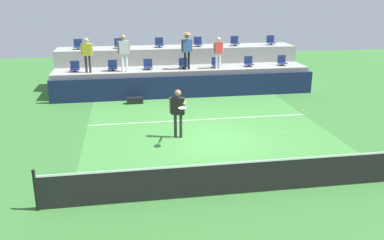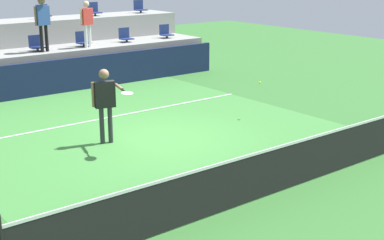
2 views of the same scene
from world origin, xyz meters
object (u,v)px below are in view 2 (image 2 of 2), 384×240
object	(u,v)px
stadium_chair_lower_far_right	(166,32)
stadium_chair_upper_mid_right	(43,13)
stadium_chair_lower_right	(125,36)
spectator_with_hat	(42,17)
tennis_player	(106,98)
stadium_chair_lower_mid_right	(83,40)
tennis_ball	(260,83)
spectator_leaning_on_rail	(87,20)
stadium_chair_lower_center	(36,44)
stadium_chair_upper_far_right	(140,7)
stadium_chair_upper_right	(94,10)

from	to	relation	value
stadium_chair_lower_far_right	stadium_chair_upper_mid_right	size ratio (longest dim) A/B	1.00
stadium_chair_lower_right	spectator_with_hat	world-z (taller)	spectator_with_hat
tennis_player	stadium_chair_lower_mid_right	bearing A→B (deg)	66.79
spectator_with_hat	tennis_ball	bearing A→B (deg)	-66.13
stadium_chair_lower_mid_right	spectator_leaning_on_rail	world-z (taller)	spectator_leaning_on_rail
tennis_ball	stadium_chair_lower_right	bearing A→B (deg)	87.98
stadium_chair_lower_center	stadium_chair_lower_mid_right	xyz separation A→B (m)	(1.72, 0.00, 0.00)
stadium_chair_lower_far_right	stadium_chair_upper_mid_right	bearing A→B (deg)	156.97
stadium_chair_upper_far_right	stadium_chair_lower_center	bearing A→B (deg)	-161.21
stadium_chair_lower_center	stadium_chair_lower_right	bearing A→B (deg)	0.00
stadium_chair_lower_right	tennis_player	size ratio (longest dim) A/B	0.29
stadium_chair_lower_center	stadium_chair_upper_mid_right	world-z (taller)	stadium_chair_upper_mid_right
stadium_chair_upper_far_right	tennis_player	size ratio (longest dim) A/B	0.29
stadium_chair_lower_right	spectator_with_hat	bearing A→B (deg)	-173.46
stadium_chair_lower_right	stadium_chair_upper_far_right	distance (m)	2.69
stadium_chair_lower_mid_right	stadium_chair_lower_right	size ratio (longest dim) A/B	1.00
tennis_player	tennis_ball	world-z (taller)	tennis_player
tennis_ball	stadium_chair_lower_mid_right	bearing A→B (deg)	101.49
spectator_leaning_on_rail	tennis_player	bearing A→B (deg)	-114.50
stadium_chair_upper_mid_right	tennis_ball	distance (m)	9.50
spectator_leaning_on_rail	stadium_chair_lower_mid_right	bearing A→B (deg)	91.19
stadium_chair_upper_mid_right	spectator_with_hat	distance (m)	2.38
stadium_chair_lower_right	stadium_chair_lower_far_right	bearing A→B (deg)	0.00
stadium_chair_lower_center	spectator_leaning_on_rail	bearing A→B (deg)	-12.52
stadium_chair_lower_mid_right	tennis_ball	size ratio (longest dim) A/B	7.65
stadium_chair_upper_right	tennis_ball	xyz separation A→B (m)	(0.04, -9.16, -1.34)
tennis_player	spectator_with_hat	xyz separation A→B (m)	(1.31, 6.38, 1.30)
tennis_player	stadium_chair_upper_right	bearing A→B (deg)	63.04
stadium_chair_upper_right	stadium_chair_upper_far_right	bearing A→B (deg)	0.00
stadium_chair_lower_mid_right	spectator_leaning_on_rail	size ratio (longest dim) A/B	0.33
stadium_chair_lower_center	spectator_leaning_on_rail	world-z (taller)	spectator_leaning_on_rail
stadium_chair_lower_center	spectator_leaning_on_rail	size ratio (longest dim) A/B	0.33
stadium_chair_lower_right	stadium_chair_upper_right	world-z (taller)	stadium_chair_upper_right
tennis_player	spectator_leaning_on_rail	world-z (taller)	spectator_leaning_on_rail
stadium_chair_lower_far_right	stadium_chair_upper_far_right	xyz separation A→B (m)	(-0.03, 1.80, 0.85)
stadium_chair_upper_right	stadium_chair_upper_far_right	world-z (taller)	same
stadium_chair_lower_right	stadium_chair_upper_mid_right	world-z (taller)	stadium_chair_upper_mid_right
stadium_chair_upper_far_right	spectator_with_hat	xyz separation A→B (m)	(-5.16, -2.18, 0.08)
stadium_chair_upper_far_right	tennis_ball	world-z (taller)	stadium_chair_upper_far_right
stadium_chair_lower_mid_right	stadium_chair_lower_right	bearing A→B (deg)	0.00
stadium_chair_lower_center	stadium_chair_lower_mid_right	distance (m)	1.72
stadium_chair_lower_far_right	stadium_chair_upper_right	xyz separation A→B (m)	(-2.14, 1.80, 0.85)
stadium_chair_lower_right	stadium_chair_upper_mid_right	distance (m)	3.11
spectator_with_hat	stadium_chair_lower_center	bearing A→B (deg)	108.63
stadium_chair_lower_right	spectator_leaning_on_rail	size ratio (longest dim) A/B	0.33
stadium_chair_lower_right	tennis_player	bearing A→B (deg)	-124.54
spectator_with_hat	tennis_ball	distance (m)	7.76
stadium_chair_lower_center	stadium_chair_lower_right	size ratio (longest dim) A/B	1.00
stadium_chair_lower_far_right	spectator_with_hat	bearing A→B (deg)	-175.77
stadium_chair_upper_mid_right	spectator_with_hat	size ratio (longest dim) A/B	0.28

